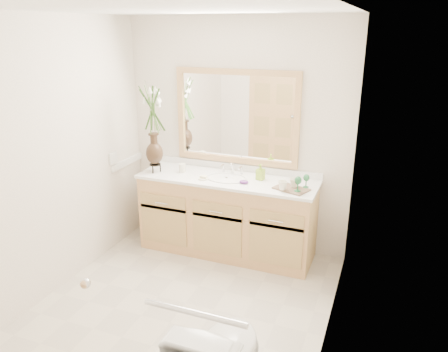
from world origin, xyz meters
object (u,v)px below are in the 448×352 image
at_px(soap_bottle, 260,173).
at_px(tray, 291,189).
at_px(flower_vase, 153,117).
at_px(tumbler, 182,168).

relative_size(soap_bottle, tray, 0.47).
xyz_separation_m(flower_vase, soap_bottle, (1.10, 0.17, -0.51)).
distance_m(tumbler, soap_bottle, 0.84).
height_order(soap_bottle, tray, soap_bottle).
height_order(flower_vase, tray, flower_vase).
relative_size(tumbler, tray, 0.30).
xyz_separation_m(flower_vase, tumbler, (0.27, 0.10, -0.54)).
height_order(tumbler, tray, tumbler).
distance_m(flower_vase, soap_bottle, 1.23).
xyz_separation_m(flower_vase, tray, (1.46, -0.00, -0.58)).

